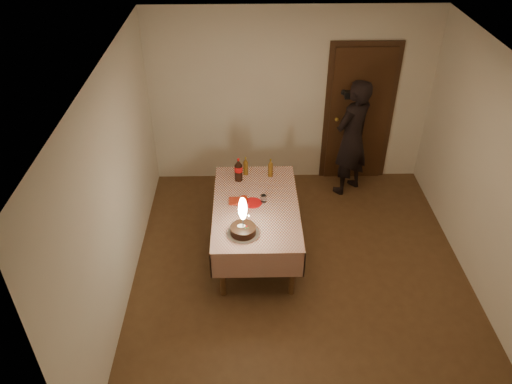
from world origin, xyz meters
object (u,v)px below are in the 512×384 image
birthday_cake (243,225)px  photographer (352,138)px  dining_table (256,211)px  cola_bottle (239,170)px  red_cup (244,200)px  amber_bottle_right (270,168)px  clear_cup (263,199)px  amber_bottle_left (246,166)px  red_plate (253,203)px

birthday_cake → photographer: size_ratio=0.28×
dining_table → cola_bottle: bearing=111.0°
red_cup → amber_bottle_right: (0.34, 0.60, 0.07)m
dining_table → red_cup: 0.21m
red_cup → photographer: photographer is taller
red_cup → clear_cup: bearing=9.5°
red_cup → dining_table: bearing=-10.7°
birthday_cake → cola_bottle: 1.07m
dining_table → photographer: size_ratio=0.99×
clear_cup → cola_bottle: size_ratio=0.28×
clear_cup → red_cup: bearing=-170.5°
birthday_cake → photographer: (1.53, 1.88, 0.03)m
cola_bottle → birthday_cake: bearing=-87.0°
dining_table → birthday_cake: bearing=-106.2°
birthday_cake → amber_bottle_right: 1.21m
photographer → dining_table: bearing=-135.6°
dining_table → amber_bottle_right: bearing=72.2°
clear_cup → cola_bottle: bearing=122.3°
red_cup → photographer: bearing=41.1°
birthday_cake → red_cup: 0.56m
amber_bottle_left → amber_bottle_right: (0.32, -0.05, 0.00)m
amber_bottle_left → red_cup: bearing=-92.0°
clear_cup → red_plate: bearing=-167.8°
dining_table → photographer: bearing=44.4°
amber_bottle_right → red_plate: bearing=-112.0°
red_plate → photographer: size_ratio=0.13×
cola_bottle → amber_bottle_right: size_ratio=1.25×
birthday_cake → clear_cup: size_ratio=5.41×
dining_table → amber_bottle_right: 0.69m
dining_table → cola_bottle: cola_bottle is taller
cola_bottle → red_plate: bearing=-71.2°
clear_cup → amber_bottle_right: 0.58m
dining_table → amber_bottle_left: 0.72m
red_cup → cola_bottle: (-0.07, 0.52, 0.10)m
amber_bottle_right → photographer: bearing=31.5°
red_plate → amber_bottle_right: size_ratio=0.86×
cola_bottle → photographer: size_ratio=0.18×
cola_bottle → amber_bottle_right: cola_bottle is taller
birthday_cake → red_cup: size_ratio=4.87×
red_cup → cola_bottle: cola_bottle is taller
red_cup → cola_bottle: size_ratio=0.31×
red_plate → red_cup: bearing=-173.8°
birthday_cake → cola_bottle: birthday_cake is taller
clear_cup → amber_bottle_left: (-0.21, 0.61, 0.07)m
red_plate → amber_bottle_left: (-0.08, 0.64, 0.11)m
cola_bottle → red_cup: bearing=-82.6°
cola_bottle → photographer: bearing=27.0°
red_plate → cola_bottle: (-0.17, 0.51, 0.15)m
amber_bottle_right → photographer: size_ratio=0.15×
birthday_cake → photographer: 2.42m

